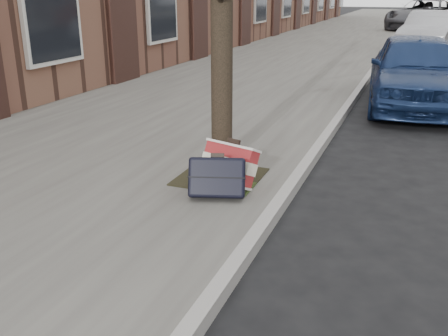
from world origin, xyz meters
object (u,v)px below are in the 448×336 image
at_px(suitcase_navy, 217,177).
at_px(car_near_mid, 431,33).
at_px(suitcase_red, 229,164).
at_px(car_near_front, 415,70).

xyz_separation_m(suitcase_navy, car_near_mid, (1.89, 13.91, 0.35)).
xyz_separation_m(suitcase_red, car_near_mid, (1.91, 13.54, 0.34)).
distance_m(car_near_front, car_near_mid, 8.45).
xyz_separation_m(suitcase_navy, car_near_front, (1.61, 5.46, 0.32)).
relative_size(suitcase_red, car_near_mid, 0.14).
height_order(suitcase_navy, car_near_mid, car_near_mid).
bearing_deg(car_near_mid, suitcase_navy, -87.57).
distance_m(suitcase_red, car_near_mid, 13.68).
height_order(suitcase_red, car_near_mid, car_near_mid).
relative_size(suitcase_red, car_near_front, 0.15).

